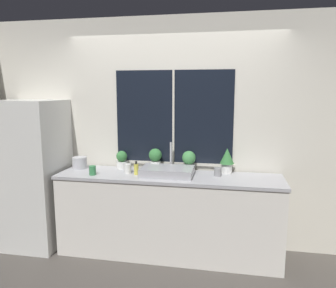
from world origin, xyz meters
name	(u,v)px	position (x,y,z in m)	size (l,w,h in m)	color
ground_plane	(163,266)	(0.00, 0.00, 0.00)	(14.00, 14.00, 0.00)	#4C4742
wall_back	(174,133)	(0.00, 0.64, 1.35)	(8.00, 0.09, 2.70)	silver
wall_left	(39,123)	(-2.32, 1.50, 1.35)	(0.06, 7.00, 2.70)	silver
counter	(168,215)	(0.00, 0.28, 0.47)	(2.50, 0.59, 0.93)	white
refrigerator	(32,173)	(-1.67, 0.26, 0.87)	(0.74, 0.71, 1.75)	silver
sink	(167,171)	(-0.01, 0.27, 0.98)	(0.57, 0.42, 0.34)	#ADADB2
potted_plant_far_left	(122,160)	(-0.61, 0.50, 1.04)	(0.13, 0.13, 0.21)	white
potted_plant_center_left	(155,158)	(-0.20, 0.50, 1.07)	(0.15, 0.15, 0.25)	white
potted_plant_center_right	(189,160)	(0.20, 0.50, 1.06)	(0.16, 0.16, 0.24)	white
potted_plant_far_right	(227,159)	(0.63, 0.50, 1.09)	(0.16, 0.16, 0.29)	white
soap_bottle	(136,169)	(-0.36, 0.24, 0.99)	(0.05, 0.05, 0.15)	#DBD14C
mug_grey	(218,172)	(0.54, 0.35, 0.98)	(0.08, 0.08, 0.09)	gray
mug_white	(128,168)	(-0.47, 0.29, 0.98)	(0.08, 0.08, 0.10)	white
mug_green	(93,170)	(-0.83, 0.13, 0.98)	(0.07, 0.07, 0.10)	#38844C
kettle	(80,162)	(-1.11, 0.40, 1.00)	(0.17, 0.17, 0.15)	#B2B2B7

